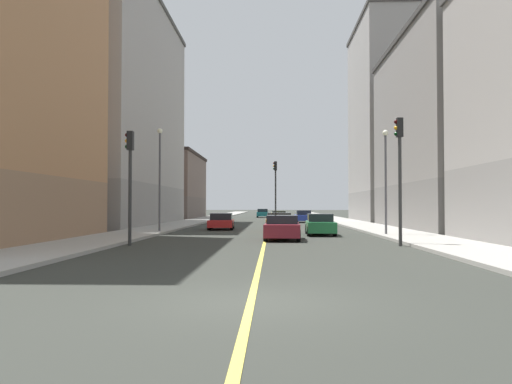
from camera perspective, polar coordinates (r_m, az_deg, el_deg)
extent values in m
plane|color=#2F322C|center=(10.07, -0.57, -12.41)|extent=(400.00, 400.00, 0.00)
cube|color=#9E9B93|center=(59.47, 9.89, -3.27)|extent=(3.74, 168.00, 0.15)
cube|color=#9E9B93|center=(59.60, -6.80, -3.28)|extent=(3.74, 168.00, 0.15)
cube|color=#E5D14C|center=(58.91, 1.54, -3.38)|extent=(0.16, 154.00, 0.01)
cube|color=slate|center=(43.05, 22.33, -1.55)|extent=(9.85, 19.11, 3.61)
cube|color=gray|center=(43.69, 22.23, 8.40)|extent=(9.85, 19.11, 11.49)
cube|color=#3B3937|center=(45.09, 22.15, 15.86)|extent=(10.15, 19.41, 0.40)
cube|color=gray|center=(61.37, 16.10, -1.62)|extent=(9.85, 15.06, 3.48)
cube|color=#9E9993|center=(62.43, 16.02, 9.08)|extent=(9.85, 15.06, 19.71)
cube|color=#474442|center=(65.03, 15.95, 17.83)|extent=(10.15, 15.36, 0.40)
cube|color=gray|center=(50.71, -16.27, -1.45)|extent=(9.85, 25.43, 3.85)
cube|color=#9E9993|center=(51.84, -16.18, 10.52)|extent=(9.85, 25.43, 17.64)
cube|color=#474442|center=(54.43, -16.10, 19.85)|extent=(10.15, 25.73, 0.40)
cube|color=brown|center=(73.97, -10.42, -1.80)|extent=(9.85, 17.75, 3.06)
cube|color=brown|center=(74.09, -10.41, 1.69)|extent=(9.85, 17.75, 5.96)
cube|color=#2B221D|center=(74.33, -10.40, 4.14)|extent=(10.15, 18.05, 0.40)
cylinder|color=#2D2D2D|center=(24.23, 16.11, 0.05)|extent=(0.16, 0.16, 5.09)
cube|color=black|center=(24.49, 16.06, 7.07)|extent=(0.28, 0.32, 0.90)
sphere|color=#320404|center=(24.49, 15.68, 7.71)|extent=(0.20, 0.20, 0.20)
sphere|color=orange|center=(24.45, 15.69, 7.06)|extent=(0.20, 0.20, 0.20)
sphere|color=black|center=(24.41, 15.69, 6.41)|extent=(0.20, 0.20, 0.20)
cylinder|color=#2D2D2D|center=(24.45, -14.18, -0.63)|extent=(0.16, 0.16, 4.53)
cube|color=black|center=(24.64, -14.14, 5.70)|extent=(0.28, 0.32, 0.90)
sphere|color=#320404|center=(24.72, -14.49, 6.31)|extent=(0.20, 0.20, 0.20)
sphere|color=orange|center=(24.68, -14.50, 5.67)|extent=(0.20, 0.20, 0.20)
sphere|color=black|center=(24.65, -14.50, 5.02)|extent=(0.20, 0.20, 0.20)
cylinder|color=#2D2D2D|center=(50.23, 2.25, -0.60)|extent=(0.16, 0.16, 5.43)
cube|color=black|center=(50.38, 2.25, 3.00)|extent=(0.28, 0.32, 0.90)
sphere|color=#320404|center=(50.40, 2.06, 3.30)|extent=(0.20, 0.20, 0.20)
sphere|color=orange|center=(50.38, 2.06, 2.98)|extent=(0.20, 0.20, 0.20)
sphere|color=black|center=(50.35, 2.06, 2.67)|extent=(0.20, 0.20, 0.20)
cylinder|color=#4C4C51|center=(31.68, 14.58, 0.84)|extent=(0.14, 0.14, 6.07)
sphere|color=#EAEACC|center=(31.97, 14.54, 6.55)|extent=(0.36, 0.36, 0.36)
cylinder|color=#4C4C51|center=(34.95, -10.93, 1.15)|extent=(0.14, 0.14, 6.74)
sphere|color=#EAEACC|center=(35.29, -10.90, 6.87)|extent=(0.36, 0.36, 0.36)
cube|color=gold|center=(62.28, 2.62, -2.81)|extent=(1.99, 4.49, 0.59)
cube|color=black|center=(62.24, 2.62, -2.35)|extent=(1.66, 1.97, 0.41)
cylinder|color=black|center=(63.60, 1.82, -2.96)|extent=(0.25, 0.65, 0.64)
cylinder|color=black|center=(63.70, 3.28, -2.95)|extent=(0.25, 0.65, 0.64)
cylinder|color=black|center=(60.87, 1.93, -3.02)|extent=(0.25, 0.65, 0.64)
cylinder|color=black|center=(60.97, 3.46, -3.02)|extent=(0.25, 0.65, 0.64)
cube|color=#23389E|center=(56.22, 5.42, -2.93)|extent=(1.84, 4.62, 0.62)
cube|color=black|center=(56.13, 5.42, -2.35)|extent=(1.58, 2.07, 0.51)
cylinder|color=black|center=(57.58, 4.52, -3.10)|extent=(0.23, 0.64, 0.64)
cylinder|color=black|center=(57.71, 6.09, -3.10)|extent=(0.23, 0.64, 0.64)
cylinder|color=black|center=(54.75, 4.71, -3.18)|extent=(0.23, 0.64, 0.64)
cylinder|color=black|center=(54.88, 6.37, -3.18)|extent=(0.23, 0.64, 0.64)
cube|color=orange|center=(35.99, 2.62, -3.67)|extent=(1.94, 4.22, 0.68)
cube|color=black|center=(35.86, 2.62, -2.76)|extent=(1.68, 2.17, 0.47)
cylinder|color=black|center=(37.27, 1.24, -3.96)|extent=(0.23, 0.64, 0.64)
cylinder|color=black|center=(37.33, 3.86, -3.96)|extent=(0.23, 0.64, 0.64)
cylinder|color=black|center=(34.69, 1.28, -4.14)|extent=(0.23, 0.64, 0.64)
cylinder|color=black|center=(34.74, 4.09, -4.14)|extent=(0.23, 0.64, 0.64)
cube|color=maroon|center=(27.49, 3.01, -4.33)|extent=(2.01, 4.23, 0.68)
cube|color=black|center=(27.46, 3.01, -3.14)|extent=(1.72, 2.16, 0.46)
cylinder|color=black|center=(28.82, 1.33, -4.68)|extent=(0.24, 0.65, 0.64)
cylinder|color=black|center=(28.80, 4.77, -4.67)|extent=(0.24, 0.65, 0.64)
cylinder|color=black|center=(26.24, 1.09, -4.99)|extent=(0.24, 0.65, 0.64)
cylinder|color=black|center=(26.21, 4.87, -4.98)|extent=(0.24, 0.65, 0.64)
cube|color=#1E6B38|center=(32.22, 7.34, -3.93)|extent=(1.86, 4.42, 0.65)
cube|color=black|center=(32.30, 7.32, -2.92)|extent=(1.59, 2.09, 0.49)
cylinder|color=black|center=(33.54, 5.83, -4.23)|extent=(0.24, 0.65, 0.64)
cylinder|color=black|center=(33.64, 8.53, -4.21)|extent=(0.24, 0.65, 0.64)
cylinder|color=black|center=(30.84, 6.04, -4.46)|extent=(0.24, 0.65, 0.64)
cylinder|color=black|center=(30.95, 8.97, -4.44)|extent=(0.24, 0.65, 0.64)
cube|color=red|center=(39.62, -3.97, -3.56)|extent=(2.07, 4.58, 0.55)
cube|color=black|center=(39.73, -3.96, -2.79)|extent=(1.75, 2.34, 0.51)
cylinder|color=black|center=(41.07, -5.05, -3.73)|extent=(0.25, 0.65, 0.64)
cylinder|color=black|center=(40.98, -2.66, -3.74)|extent=(0.25, 0.65, 0.64)
cylinder|color=black|center=(38.30, -5.38, -3.89)|extent=(0.25, 0.65, 0.64)
cylinder|color=black|center=(38.19, -2.81, -3.90)|extent=(0.25, 0.65, 0.64)
cube|color=#196670|center=(78.70, 0.76, -2.52)|extent=(1.82, 4.41, 0.65)
cube|color=black|center=(78.73, 0.76, -2.11)|extent=(1.59, 2.12, 0.48)
cylinder|color=black|center=(80.08, 0.19, -2.67)|extent=(0.22, 0.64, 0.64)
cylinder|color=black|center=(80.06, 1.36, -2.67)|extent=(0.22, 0.64, 0.64)
cylinder|color=black|center=(77.36, 0.15, -2.71)|extent=(0.22, 0.64, 0.64)
cylinder|color=black|center=(77.33, 1.35, -2.71)|extent=(0.22, 0.64, 0.64)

